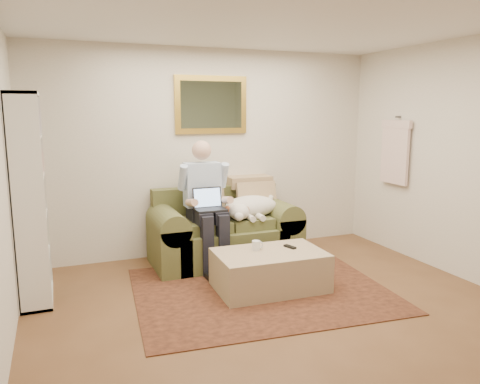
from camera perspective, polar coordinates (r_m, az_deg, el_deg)
room_shell at (r=4.06m, az=5.73°, el=2.32°), size 4.51×5.00×2.61m
rug at (r=4.94m, az=2.51°, el=-11.82°), size 2.69×2.23×0.01m
sofa at (r=5.77m, az=-1.95°, el=-5.44°), size 1.76×0.90×1.06m
seated_man at (r=5.43m, az=-4.03°, el=-1.67°), size 0.58×0.83×1.48m
laptop at (r=5.36m, az=-3.81°, el=-1.43°), size 0.34×0.27×0.25m
sleeping_dog at (r=5.71m, az=1.33°, el=-1.77°), size 0.73×0.46×0.27m
ottoman at (r=4.90m, az=3.63°, el=-9.53°), size 1.13×0.74×0.40m
coffee_mug at (r=4.88m, az=1.96°, el=-6.53°), size 0.08×0.08×0.10m
tv_remote at (r=5.00m, az=6.10°, el=-6.65°), size 0.09×0.16×0.02m
bookshelf at (r=4.89m, az=-24.22°, el=-0.76°), size 0.28×0.80×2.00m
wall_mirror at (r=5.99m, az=-3.52°, el=10.56°), size 0.94×0.04×0.72m
hanging_shirt at (r=6.30m, az=18.38°, el=5.04°), size 0.06×0.52×0.90m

